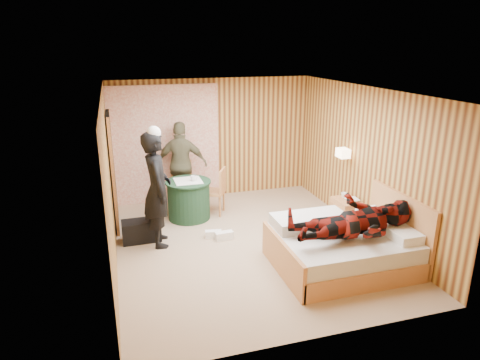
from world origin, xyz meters
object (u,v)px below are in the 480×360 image
object	(u,v)px
nightstand	(346,213)
chair_far	(183,181)
man_at_table	(182,165)
bed	(343,247)
wall_lamp	(343,153)
round_table	(189,199)
chair_near	(217,188)
woman_standing	(157,189)
man_on_bed	(356,212)
duffel_bag	(141,231)

from	to	relation	value
nightstand	chair_far	world-z (taller)	chair_far
chair_far	man_at_table	xyz separation A→B (m)	(0.00, 0.04, 0.32)
bed	chair_far	world-z (taller)	bed
wall_lamp	nightstand	distance (m)	1.08
round_table	chair_far	world-z (taller)	chair_far
bed	nightstand	bearing A→B (deg)	58.13
bed	man_at_table	bearing A→B (deg)	120.66
chair_far	chair_near	bearing A→B (deg)	-47.13
chair_far	wall_lamp	bearing A→B (deg)	-30.95
woman_standing	wall_lamp	bearing A→B (deg)	-88.64
woman_standing	man_on_bed	world-z (taller)	woman_standing
duffel_bag	woman_standing	xyz separation A→B (m)	(0.29, -0.19, 0.77)
wall_lamp	bed	bearing A→B (deg)	-117.28
round_table	chair_near	size ratio (longest dim) A/B	0.93
duffel_bag	bed	bearing A→B (deg)	-32.29
man_at_table	woman_standing	bearing A→B (deg)	83.26
duffel_bag	man_on_bed	xyz separation A→B (m)	(2.83, -1.93, 0.77)
woman_standing	duffel_bag	bearing A→B (deg)	57.88
chair_far	woman_standing	distance (m)	1.77
wall_lamp	round_table	bearing A→B (deg)	161.32
man_at_table	man_on_bed	size ratio (longest dim) A/B	0.97
wall_lamp	nightstand	world-z (taller)	wall_lamp
duffel_bag	chair_near	bearing A→B (deg)	27.12
chair_near	woman_standing	world-z (taller)	woman_standing
bed	woman_standing	size ratio (longest dim) A/B	1.04
wall_lamp	man_at_table	size ratio (longest dim) A/B	0.15
bed	duffel_bag	world-z (taller)	bed
chair_near	woman_standing	xyz separation A→B (m)	(-1.22, -0.99, 0.42)
nightstand	bed	bearing A→B (deg)	-121.87
nightstand	chair_near	distance (m)	2.44
round_table	duffel_bag	bearing A→B (deg)	-141.82
duffel_bag	woman_standing	bearing A→B (deg)	-34.04
woman_standing	chair_near	bearing A→B (deg)	-49.95
wall_lamp	woman_standing	size ratio (longest dim) A/B	0.14
chair_far	chair_near	xyz separation A→B (m)	(0.57, -0.60, -0.01)
nightstand	chair_near	xyz separation A→B (m)	(-2.05, 1.30, 0.25)
chair_near	duffel_bag	distance (m)	1.74
woman_standing	nightstand	bearing A→B (deg)	-94.46
duffel_bag	nightstand	bearing A→B (deg)	-8.91
wall_lamp	bed	xyz separation A→B (m)	(-0.80, -1.54, -1.00)
chair_near	nightstand	bearing A→B (deg)	85.18
man_on_bed	nightstand	bearing A→B (deg)	63.07
wall_lamp	chair_near	size ratio (longest dim) A/B	0.29
bed	duffel_bag	size ratio (longest dim) A/B	3.11
wall_lamp	chair_far	size ratio (longest dim) A/B	0.28
bed	chair_near	xyz separation A→B (m)	(-1.30, 2.51, 0.23)
nightstand	man_at_table	size ratio (longest dim) A/B	0.32
wall_lamp	man_on_bed	distance (m)	1.96
wall_lamp	woman_standing	bearing A→B (deg)	-179.59
chair_far	man_at_table	distance (m)	0.32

